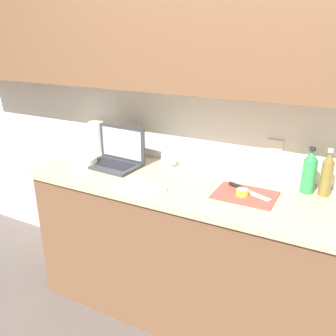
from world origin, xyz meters
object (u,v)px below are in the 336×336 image
cutting_board (245,195)px  bottle_green_soda (327,174)px  measuring_cup (167,160)px  bottle_oil_tall (309,172)px  lemon_half_cut (242,192)px  bowl_white (84,161)px  paper_towel_roll (97,137)px  knife (242,188)px  laptop (116,156)px

cutting_board → bottle_green_soda: size_ratio=1.24×
cutting_board → measuring_cup: (-0.58, 0.20, 0.04)m
bottle_oil_tall → measuring_cup: 0.87m
lemon_half_cut → bowl_white: size_ratio=0.38×
measuring_cup → paper_towel_roll: bearing=176.5°
bottle_oil_tall → bowl_white: size_ratio=1.50×
bowl_white → bottle_green_soda: bearing=9.4°
bowl_white → bottle_oil_tall: bearing=10.0°
knife → laptop: bearing=-159.3°
bottle_green_soda → bottle_oil_tall: bearing=-180.0°
bottle_green_soda → paper_towel_roll: size_ratio=1.17×
cutting_board → bottle_oil_tall: 0.37m
knife → measuring_cup: bearing=-173.3°
bottle_oil_tall → bowl_white: bearing=-170.0°
laptop → knife: (0.86, -0.02, -0.04)m
laptop → cutting_board: (0.90, -0.07, -0.06)m
laptop → cutting_board: size_ratio=1.15×
laptop → bottle_oil_tall: 1.19m
knife → bottle_oil_tall: size_ratio=1.02×
cutting_board → bottle_oil_tall: bottle_oil_tall is taller
bowl_white → laptop: bearing=29.7°
bottle_oil_tall → laptop: bearing=-173.5°
bottle_oil_tall → paper_towel_roll: bearing=178.8°
lemon_half_cut → measuring_cup: measuring_cup is taller
knife → measuring_cup: size_ratio=2.65×
bottle_green_soda → bowl_white: bottle_green_soda is taller
laptop → paper_towel_roll: size_ratio=1.66×
laptop → knife: size_ratio=1.43×
knife → paper_towel_roll: paper_towel_roll is taller
knife → paper_towel_roll: (-1.15, 0.19, 0.10)m
knife → lemon_half_cut: bearing=-49.7°
laptop → lemon_half_cut: bearing=-2.2°
paper_towel_roll → bottle_oil_tall: bearing=-1.2°
knife → bowl_white: (-1.05, -0.09, 0.01)m
lemon_half_cut → cutting_board: bearing=53.9°
bottle_green_soda → paper_towel_roll: 1.56m
laptop → knife: bearing=2.2°
bottle_oil_tall → lemon_half_cut: bearing=-143.0°
lemon_half_cut → bottle_oil_tall: bottle_oil_tall is taller
laptop → measuring_cup: bearing=26.0°
bottle_green_soda → bottle_oil_tall: bottle_green_soda is taller
cutting_board → paper_towel_roll: bearing=168.6°
laptop → knife: laptop is taller
cutting_board → laptop: bearing=175.4°
cutting_board → lemon_half_cut: bearing=-126.1°
lemon_half_cut → laptop: bearing=174.3°
laptop → bottle_green_soda: (1.27, 0.13, 0.06)m
laptop → lemon_half_cut: 0.89m
cutting_board → knife: bearing=123.7°
bottle_green_soda → measuring_cup: 0.96m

